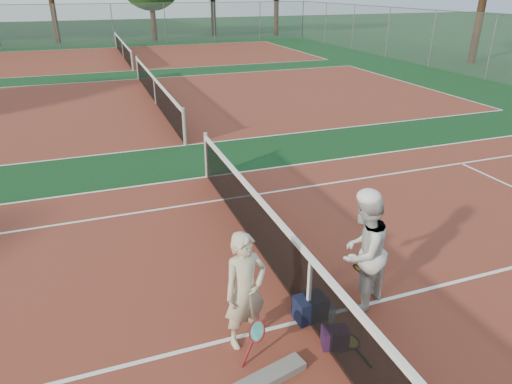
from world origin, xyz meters
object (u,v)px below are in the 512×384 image
(player_a, at_px, (245,291))
(racket_black_held, at_px, (359,277))
(player_b, at_px, (363,252))
(net_main, at_px, (309,289))
(sports_bag_purple, at_px, (335,338))
(water_bottle, at_px, (332,318))
(racket_spare, at_px, (350,341))
(sports_bag_navy, at_px, (310,308))
(racket_red, at_px, (257,341))

(player_a, relative_size, racket_black_held, 3.16)
(player_b, relative_size, racket_black_held, 3.48)
(net_main, xyz_separation_m, player_a, (-0.93, -0.10, 0.28))
(sports_bag_purple, height_order, water_bottle, water_bottle)
(racket_spare, xyz_separation_m, sports_bag_navy, (-0.28, 0.61, 0.16))
(sports_bag_navy, relative_size, water_bottle, 1.44)
(sports_bag_purple, bearing_deg, racket_spare, -4.23)
(player_b, height_order, racket_black_held, player_b)
(racket_red, xyz_separation_m, sports_bag_navy, (0.94, 0.45, -0.10))
(sports_bag_purple, bearing_deg, water_bottle, 67.63)
(racket_spare, bearing_deg, sports_bag_navy, 22.36)
(net_main, height_order, sports_bag_purple, net_main)
(racket_red, xyz_separation_m, racket_black_held, (1.89, 0.74, -0.02))
(sports_bag_navy, xyz_separation_m, water_bottle, (0.19, -0.27, -0.02))
(net_main, relative_size, racket_black_held, 22.00)
(net_main, relative_size, racket_spare, 18.30)
(racket_red, bearing_deg, water_bottle, -10.89)
(net_main, bearing_deg, player_a, -173.92)
(player_a, height_order, water_bottle, player_a)
(water_bottle, bearing_deg, sports_bag_navy, 125.52)
(net_main, distance_m, player_b, 0.91)
(player_b, bearing_deg, water_bottle, 0.23)
(player_b, height_order, water_bottle, player_b)
(racket_spare, relative_size, sports_bag_navy, 1.39)
(player_a, relative_size, racket_spare, 2.63)
(racket_red, distance_m, sports_bag_purple, 1.02)
(racket_red, xyz_separation_m, racket_spare, (1.22, -0.16, -0.25))
(sports_bag_navy, bearing_deg, player_b, 3.71)
(racket_black_held, bearing_deg, sports_bag_purple, 19.26)
(player_b, relative_size, racket_spare, 2.90)
(racket_black_held, xyz_separation_m, sports_bag_navy, (-0.95, -0.29, -0.08))
(player_a, relative_size, sports_bag_purple, 4.86)
(player_a, xyz_separation_m, racket_spare, (1.25, -0.48, -0.77))
(sports_bag_navy, height_order, sports_bag_purple, sports_bag_navy)
(player_b, relative_size, water_bottle, 5.80)
(sports_bag_navy, xyz_separation_m, sports_bag_purple, (0.05, -0.59, -0.04))
(racket_red, bearing_deg, sports_bag_navy, 5.40)
(water_bottle, bearing_deg, sports_bag_purple, -112.37)
(player_b, relative_size, racket_red, 3.26)
(player_a, height_order, racket_black_held, player_a)
(racket_black_held, bearing_deg, net_main, -7.60)
(racket_red, bearing_deg, net_main, 5.02)
(racket_red, bearing_deg, racket_spare, -27.65)
(player_b, height_order, racket_spare, player_b)
(sports_bag_purple, bearing_deg, player_a, 155.65)
(racket_black_held, height_order, water_bottle, racket_black_held)
(sports_bag_purple, distance_m, water_bottle, 0.36)
(sports_bag_purple, xyz_separation_m, water_bottle, (0.14, 0.33, 0.02))
(net_main, distance_m, racket_red, 1.02)
(sports_bag_navy, distance_m, sports_bag_purple, 0.60)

